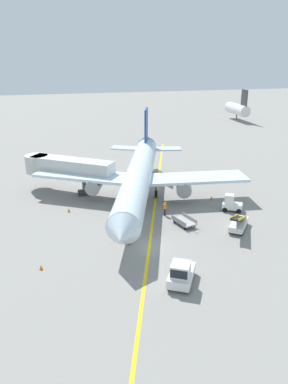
# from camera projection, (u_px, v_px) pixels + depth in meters

# --- Properties ---
(ground_plane) EXTENTS (300.00, 300.00, 0.00)m
(ground_plane) POSITION_uv_depth(u_px,v_px,m) (147.00, 247.00, 38.54)
(ground_plane) COLOR gray
(taxi_line_yellow) EXTENTS (25.32, 76.08, 0.01)m
(taxi_line_yellow) POSITION_uv_depth(u_px,v_px,m) (152.00, 224.00, 43.51)
(taxi_line_yellow) COLOR yellow
(taxi_line_yellow) RESTS_ON ground
(airliner) EXTENTS (27.65, 34.43, 10.10)m
(airliner) POSITION_uv_depth(u_px,v_px,m) (139.00, 176.00, 49.17)
(airliner) COLOR silver
(airliner) RESTS_ON ground
(jet_bridge) EXTENTS (11.91, 9.40, 4.85)m
(jet_bridge) POSITION_uv_depth(u_px,v_px,m) (63.00, 167.00, 52.41)
(jet_bridge) COLOR beige
(jet_bridge) RESTS_ON ground
(pushback_tug) EXTENTS (3.40, 4.07, 2.20)m
(pushback_tug) POSITION_uv_depth(u_px,v_px,m) (181.00, 274.00, 32.06)
(pushback_tug) COLOR silver
(pushback_tug) RESTS_ON ground
(baggage_tug_near_wing) EXTENTS (2.73, 2.30, 2.10)m
(baggage_tug_near_wing) POSITION_uv_depth(u_px,v_px,m) (231.00, 204.00, 46.86)
(baggage_tug_near_wing) COLOR silver
(baggage_tug_near_wing) RESTS_ON ground
(belt_loader_forward_hold) EXTENTS (4.06, 4.71, 2.59)m
(belt_loader_forward_hold) POSITION_uv_depth(u_px,v_px,m) (239.00, 223.00, 41.94)
(belt_loader_forward_hold) COLOR silver
(belt_loader_forward_hold) RESTS_ON ground
(baggage_cart_loaded) EXTENTS (2.29, 3.83, 0.94)m
(baggage_cart_loaded) POSITION_uv_depth(u_px,v_px,m) (184.00, 221.00, 43.12)
(baggage_cart_loaded) COLOR #A5A5A8
(baggage_cart_loaded) RESTS_ON ground
(ground_crew_marshaller) EXTENTS (0.36, 0.24, 1.70)m
(ground_crew_marshaller) POSITION_uv_depth(u_px,v_px,m) (165.00, 208.00, 45.51)
(ground_crew_marshaller) COLOR #26262D
(ground_crew_marshaller) RESTS_ON ground
(safety_cone_nose_left) EXTENTS (0.36, 0.36, 0.44)m
(safety_cone_nose_left) POSITION_uv_depth(u_px,v_px,m) (182.00, 194.00, 51.97)
(safety_cone_nose_left) COLOR orange
(safety_cone_nose_left) RESTS_ON ground
(safety_cone_nose_right) EXTENTS (0.36, 0.36, 0.44)m
(safety_cone_nose_right) POSITION_uv_depth(u_px,v_px,m) (211.00, 198.00, 50.77)
(safety_cone_nose_right) COLOR orange
(safety_cone_nose_right) RESTS_ON ground
(safety_cone_wingtip_left) EXTENTS (0.36, 0.36, 0.44)m
(safety_cone_wingtip_left) POSITION_uv_depth(u_px,v_px,m) (132.00, 194.00, 52.11)
(safety_cone_wingtip_left) COLOR orange
(safety_cone_wingtip_left) RESTS_ON ground
(safety_cone_wingtip_right) EXTENTS (0.36, 0.36, 0.44)m
(safety_cone_wingtip_right) POSITION_uv_depth(u_px,v_px,m) (69.00, 210.00, 46.75)
(safety_cone_wingtip_right) COLOR orange
(safety_cone_wingtip_right) RESTS_ON ground
(safety_cone_tail_area) EXTENTS (0.36, 0.36, 0.44)m
(safety_cone_tail_area) POSITION_uv_depth(u_px,v_px,m) (41.00, 267.00, 34.42)
(safety_cone_tail_area) COLOR orange
(safety_cone_tail_area) RESTS_ON ground
(distant_aircraft_mid_right) EXTENTS (3.00, 10.10, 8.80)m
(distant_aircraft_mid_right) POSITION_uv_depth(u_px,v_px,m) (238.00, 109.00, 107.26)
(distant_aircraft_mid_right) COLOR silver
(distant_aircraft_mid_right) RESTS_ON ground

